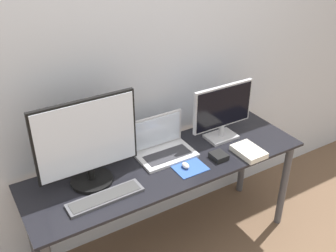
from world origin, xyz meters
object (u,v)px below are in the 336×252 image
(monitor_left, at_px, (87,143))
(laptop, at_px, (163,145))
(monitor_right, at_px, (223,111))
(keyboard, at_px, (105,198))
(book, at_px, (249,151))
(mouse, at_px, (186,165))
(power_brick, at_px, (219,156))

(monitor_left, distance_m, laptop, 0.54)
(monitor_left, xyz_separation_m, monitor_right, (0.93, 0.00, -0.05))
(keyboard, relative_size, book, 2.06)
(monitor_left, xyz_separation_m, keyboard, (0.01, -0.18, -0.25))
(laptop, relative_size, book, 1.73)
(monitor_left, distance_m, keyboard, 0.31)
(mouse, bearing_deg, book, -10.27)
(monitor_right, relative_size, laptop, 1.24)
(book, bearing_deg, power_brick, 163.82)
(monitor_left, distance_m, book, 1.02)
(mouse, height_order, power_brick, same)
(power_brick, bearing_deg, keyboard, 179.33)
(monitor_left, height_order, laptop, monitor_left)
(monitor_right, distance_m, book, 0.31)
(laptop, height_order, mouse, laptop)
(keyboard, bearing_deg, monitor_left, 91.83)
(monitor_left, distance_m, monitor_right, 0.93)
(book, distance_m, power_brick, 0.20)
(monitor_right, bearing_deg, keyboard, -168.82)
(monitor_left, relative_size, book, 2.77)
(laptop, bearing_deg, mouse, -81.12)
(keyboard, relative_size, power_brick, 4.29)
(monitor_right, distance_m, laptop, 0.46)
(laptop, xyz_separation_m, mouse, (0.03, -0.22, -0.04))
(monitor_right, xyz_separation_m, laptop, (-0.43, 0.04, -0.15))
(monitor_right, height_order, mouse, monitor_right)
(monitor_left, bearing_deg, book, -14.48)
(monitor_left, height_order, book, monitor_left)
(monitor_left, xyz_separation_m, mouse, (0.53, -0.17, -0.24))
(monitor_left, height_order, keyboard, monitor_left)
(keyboard, xyz_separation_m, book, (0.95, -0.07, 0.01))
(keyboard, xyz_separation_m, mouse, (0.53, 0.01, 0.01))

